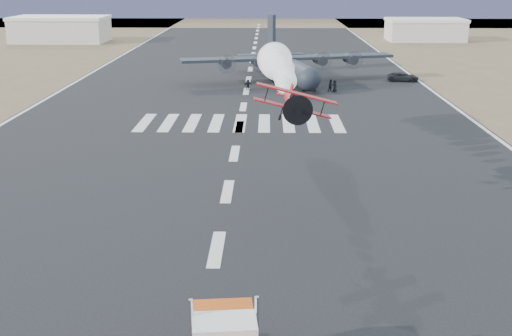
{
  "coord_description": "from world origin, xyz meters",
  "views": [
    {
      "loc": [
        3.46,
        -28.11,
        18.15
      ],
      "look_at": [
        2.58,
        17.87,
        4.0
      ],
      "focal_mm": 45.0,
      "sensor_mm": 36.0,
      "label": 1
    }
  ],
  "objects_px": {
    "crew_e": "(335,86)",
    "crew_f": "(248,85)",
    "aerobatic_biplane": "(293,102)",
    "crew_c": "(290,81)",
    "hangar_left": "(61,29)",
    "crew_a": "(308,85)",
    "crew_b": "(331,85)",
    "transport_aircraft": "(285,64)",
    "hangar_right": "(425,29)",
    "crew_h": "(305,84)",
    "crew_d": "(315,86)",
    "support_vehicle": "(403,77)",
    "crew_g": "(290,79)"
  },
  "relations": [
    {
      "from": "crew_e",
      "to": "crew_f",
      "type": "relative_size",
      "value": 1.09
    },
    {
      "from": "aerobatic_biplane",
      "to": "crew_c",
      "type": "height_order",
      "value": "aerobatic_biplane"
    },
    {
      "from": "hangar_left",
      "to": "crew_a",
      "type": "xyz_separation_m",
      "value": [
        61.77,
        -71.28,
        -2.62
      ]
    },
    {
      "from": "aerobatic_biplane",
      "to": "crew_b",
      "type": "xyz_separation_m",
      "value": [
        7.98,
        52.53,
        -7.69
      ]
    },
    {
      "from": "transport_aircraft",
      "to": "crew_b",
      "type": "xyz_separation_m",
      "value": [
        6.93,
        -10.47,
        -1.8
      ]
    },
    {
      "from": "crew_a",
      "to": "crew_b",
      "type": "bearing_deg",
      "value": -152.68
    },
    {
      "from": "transport_aircraft",
      "to": "crew_e",
      "type": "xyz_separation_m",
      "value": [
        7.52,
        -10.64,
        -1.83
      ]
    },
    {
      "from": "crew_a",
      "to": "crew_e",
      "type": "relative_size",
      "value": 0.87
    },
    {
      "from": "hangar_right",
      "to": "crew_h",
      "type": "bearing_deg",
      "value": -115.66
    },
    {
      "from": "aerobatic_biplane",
      "to": "hangar_right",
      "type": "bearing_deg",
      "value": 70.03
    },
    {
      "from": "crew_b",
      "to": "crew_f",
      "type": "xyz_separation_m",
      "value": [
        -13.13,
        0.88,
        -0.11
      ]
    },
    {
      "from": "crew_d",
      "to": "crew_e",
      "type": "height_order",
      "value": "crew_e"
    },
    {
      "from": "aerobatic_biplane",
      "to": "crew_c",
      "type": "relative_size",
      "value": 3.41
    },
    {
      "from": "crew_a",
      "to": "crew_d",
      "type": "distance_m",
      "value": 1.63
    },
    {
      "from": "hangar_left",
      "to": "crew_f",
      "type": "relative_size",
      "value": 14.86
    },
    {
      "from": "support_vehicle",
      "to": "crew_a",
      "type": "distance_m",
      "value": 18.99
    },
    {
      "from": "crew_b",
      "to": "crew_d",
      "type": "relative_size",
      "value": 1.14
    },
    {
      "from": "hangar_left",
      "to": "crew_f",
      "type": "height_order",
      "value": "hangar_left"
    },
    {
      "from": "crew_b",
      "to": "crew_e",
      "type": "xyz_separation_m",
      "value": [
        0.59,
        -0.18,
        -0.03
      ]
    },
    {
      "from": "hangar_right",
      "to": "crew_h",
      "type": "xyz_separation_m",
      "value": [
        -36.67,
        -76.31,
        -2.14
      ]
    },
    {
      "from": "transport_aircraft",
      "to": "aerobatic_biplane",
      "type": "bearing_deg",
      "value": -104.71
    },
    {
      "from": "aerobatic_biplane",
      "to": "transport_aircraft",
      "type": "bearing_deg",
      "value": 86.41
    },
    {
      "from": "crew_a",
      "to": "crew_e",
      "type": "xyz_separation_m",
      "value": [
        4.19,
        -1.51,
        0.12
      ]
    },
    {
      "from": "crew_d",
      "to": "crew_e",
      "type": "xyz_separation_m",
      "value": [
        3.16,
        -0.24,
        0.08
      ]
    },
    {
      "from": "crew_a",
      "to": "crew_f",
      "type": "distance_m",
      "value": 9.55
    },
    {
      "from": "hangar_right",
      "to": "crew_b",
      "type": "relative_size",
      "value": 11.0
    },
    {
      "from": "transport_aircraft",
      "to": "crew_h",
      "type": "bearing_deg",
      "value": -86.18
    },
    {
      "from": "crew_b",
      "to": "crew_h",
      "type": "height_order",
      "value": "crew_b"
    },
    {
      "from": "crew_c",
      "to": "crew_d",
      "type": "distance_m",
      "value": 5.89
    },
    {
      "from": "hangar_right",
      "to": "crew_d",
      "type": "distance_m",
      "value": 85.19
    },
    {
      "from": "aerobatic_biplane",
      "to": "crew_a",
      "type": "height_order",
      "value": "aerobatic_biplane"
    },
    {
      "from": "transport_aircraft",
      "to": "crew_d",
      "type": "relative_size",
      "value": 22.26
    },
    {
      "from": "support_vehicle",
      "to": "crew_g",
      "type": "height_order",
      "value": "crew_g"
    },
    {
      "from": "aerobatic_biplane",
      "to": "crew_d",
      "type": "distance_m",
      "value": 53.45
    },
    {
      "from": "crew_d",
      "to": "crew_e",
      "type": "distance_m",
      "value": 3.17
    },
    {
      "from": "crew_d",
      "to": "crew_h",
      "type": "distance_m",
      "value": 1.91
    },
    {
      "from": "crew_e",
      "to": "crew_g",
      "type": "distance_m",
      "value": 9.78
    },
    {
      "from": "aerobatic_biplane",
      "to": "crew_f",
      "type": "bearing_deg",
      "value": 92.88
    },
    {
      "from": "transport_aircraft",
      "to": "crew_c",
      "type": "relative_size",
      "value": 20.34
    },
    {
      "from": "hangar_left",
      "to": "crew_a",
      "type": "bearing_deg",
      "value": -49.09
    },
    {
      "from": "crew_d",
      "to": "crew_g",
      "type": "relative_size",
      "value": 0.96
    },
    {
      "from": "crew_b",
      "to": "crew_c",
      "type": "relative_size",
      "value": 1.04
    },
    {
      "from": "aerobatic_biplane",
      "to": "crew_f",
      "type": "relative_size",
      "value": 3.71
    },
    {
      "from": "support_vehicle",
      "to": "crew_b",
      "type": "xyz_separation_m",
      "value": [
        -13.3,
        -10.0,
        0.18
      ]
    },
    {
      "from": "transport_aircraft",
      "to": "crew_f",
      "type": "relative_size",
      "value": 22.11
    },
    {
      "from": "crew_a",
      "to": "crew_h",
      "type": "xyz_separation_m",
      "value": [
        -0.43,
        -0.04,
        0.08
      ]
    },
    {
      "from": "support_vehicle",
      "to": "crew_g",
      "type": "bearing_deg",
      "value": 107.84
    },
    {
      "from": "crew_a",
      "to": "crew_e",
      "type": "bearing_deg",
      "value": -152.14
    },
    {
      "from": "hangar_left",
      "to": "crew_b",
      "type": "distance_m",
      "value": 97.72
    },
    {
      "from": "hangar_left",
      "to": "support_vehicle",
      "type": "bearing_deg",
      "value": -38.52
    }
  ]
}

